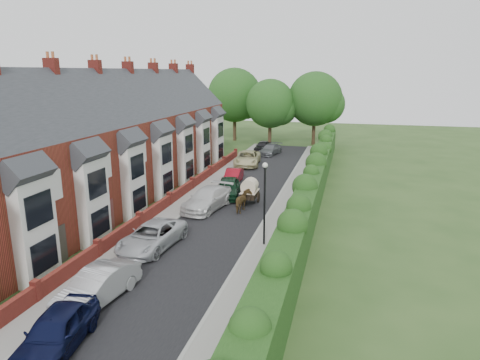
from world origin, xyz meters
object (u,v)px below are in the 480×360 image
object	(u,v)px
car_grey	(270,149)
horse	(243,201)
car_green	(228,187)
lamppost	(265,194)
car_black	(263,146)
car_white	(207,199)
car_silver_a	(98,286)
car_silver_b	(152,236)
car_beige	(247,158)
horse_cart	(250,189)
car_red	(233,176)
car_navy	(56,331)

from	to	relation	value
car_grey	horse	distance (m)	23.14
car_green	lamppost	bearing A→B (deg)	-73.70
lamppost	car_black	bearing A→B (deg)	101.66
lamppost	car_white	size ratio (longest dim) A/B	0.93
car_silver_a	car_white	bearing A→B (deg)	95.86
car_grey	car_silver_b	bearing A→B (deg)	-80.69
lamppost	car_beige	distance (m)	23.08
car_silver_b	car_grey	distance (m)	30.99
car_beige	horse_cart	xyz separation A→B (m)	(3.54, -13.99, 0.39)
car_silver_a	car_grey	distance (m)	37.22
lamppost	car_grey	distance (m)	29.55
car_white	car_beige	world-z (taller)	car_white
car_white	car_green	distance (m)	3.64
car_silver_a	car_black	bearing A→B (deg)	98.25
car_black	horse	distance (m)	25.29
car_red	car_grey	xyz separation A→B (m)	(0.82, 14.80, 0.00)
car_black	horse_cart	distance (m)	23.22
horse_cart	car_red	bearing A→B (deg)	116.25
car_silver_a	horse_cart	world-z (taller)	horse_cart
car_red	lamppost	bearing A→B (deg)	-72.53
car_navy	car_white	bearing A→B (deg)	81.35
car_navy	horse	size ratio (longest dim) A/B	2.35
lamppost	horse_cart	xyz separation A→B (m)	(-2.79, 8.07, -2.11)
car_silver_a	car_black	world-z (taller)	car_silver_a
car_beige	car_black	distance (m)	8.95
lamppost	car_silver_a	bearing A→B (deg)	-126.58
lamppost	car_black	world-z (taller)	lamppost
lamppost	car_beige	xyz separation A→B (m)	(-6.33, 22.05, -2.50)
car_white	car_red	size ratio (longest dim) A/B	1.40
lamppost	car_red	size ratio (longest dim) A/B	1.30
car_silver_a	car_beige	xyz separation A→B (m)	(-0.25, 30.25, 0.03)
car_white	car_green	bearing A→B (deg)	90.17
car_white	horse_cart	bearing A→B (deg)	46.51
lamppost	car_grey	bearing A→B (deg)	99.78
car_green	car_grey	size ratio (longest dim) A/B	1.05
lamppost	car_green	world-z (taller)	lamppost
lamppost	horse	distance (m)	7.04
car_silver_a	horse_cart	xyz separation A→B (m)	(3.30, 16.27, 0.42)
car_silver_b	car_white	distance (m)	7.96
car_white	car_beige	bearing A→B (deg)	102.38
car_green	car_beige	size ratio (longest dim) A/B	0.83
car_navy	car_silver_b	size ratio (longest dim) A/B	0.86
lamppost	car_silver_a	distance (m)	10.52
car_navy	car_green	bearing A→B (deg)	79.71
car_green	car_red	distance (m)	4.72
car_silver_a	horse	xyz separation A→B (m)	(3.30, 14.17, 0.05)
car_silver_a	horse_cart	distance (m)	16.60
car_green	car_silver_a	bearing A→B (deg)	-104.83
car_silver_b	car_red	size ratio (longest dim) A/B	1.35
car_black	horse	xyz separation A→B (m)	(3.61, -25.03, 0.14)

